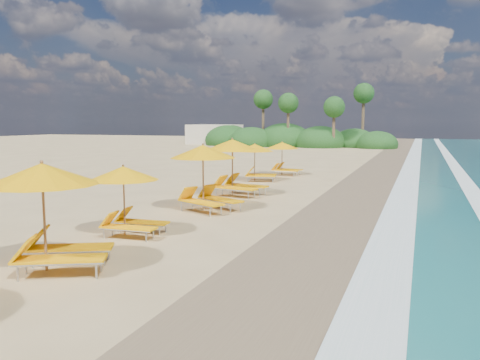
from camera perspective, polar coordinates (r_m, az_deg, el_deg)
The scene contains 11 objects.
ground at distance 17.86m, azimuth 0.00°, elevation -3.82°, with size 160.00×160.00×0.00m, color tan.
wet_sand at distance 16.90m, azimuth 12.84°, elevation -4.61°, with size 4.00×160.00×0.01m, color #7F6A4B.
surf_foam at distance 16.76m, azimuth 22.06°, elevation -4.97°, with size 4.00×160.00×0.01m.
station_1 at distance 11.55m, azimuth -21.18°, elevation -3.21°, with size 3.30×3.30×2.50m.
station_2 at distance 14.50m, azimuth -12.95°, elevation -1.83°, with size 2.34×2.18×2.09m.
station_3 at distance 18.08m, azimuth -3.97°, elevation 0.82°, with size 3.31×3.29×2.52m.
station_4 at distance 21.72m, azimuth -0.46°, elevation 1.99°, with size 3.12×2.98×2.60m.
station_5 at distance 26.97m, azimuth 2.09°, elevation 2.40°, with size 2.60×2.51×2.13m.
station_6 at distance 30.09m, azimuth 5.25°, elevation 2.81°, with size 2.41×2.27×2.09m.
treeline at distance 64.04m, azimuth 6.06°, elevation 4.84°, with size 25.80×8.80×9.74m.
beach_building at distance 70.34m, azimuth -3.00°, elevation 5.39°, with size 7.00×5.00×2.80m, color beige.
Camera 1 is at (6.18, -16.42, 3.35)m, focal length 36.25 mm.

